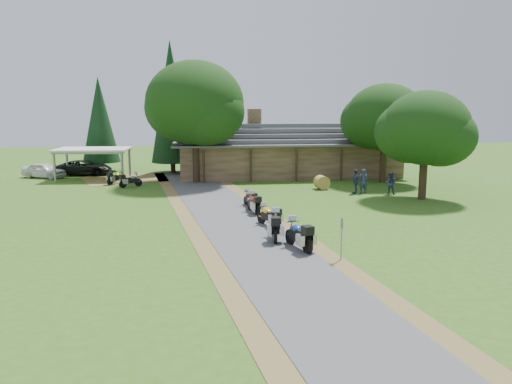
{
  "coord_description": "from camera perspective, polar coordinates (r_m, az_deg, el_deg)",
  "views": [
    {
      "loc": [
        -2.96,
        -22.61,
        6.52
      ],
      "look_at": [
        0.65,
        5.47,
        1.6
      ],
      "focal_mm": 35.0,
      "sensor_mm": 36.0,
      "label": 1
    }
  ],
  "objects": [
    {
      "name": "cedar_near",
      "position": [
        49.26,
        -9.65,
        9.5
      ],
      "size": [
        4.08,
        4.08,
        12.66
      ],
      "primitive_type": "cone",
      "color": "black",
      "rests_on": "ground"
    },
    {
      "name": "motorcycle_row_e",
      "position": [
        32.39,
        -0.7,
        -0.72
      ],
      "size": [
        1.0,
        1.76,
        1.14
      ],
      "primitive_type": null,
      "rotation": [
        0.0,
        0.0,
        1.86
      ],
      "color": "black",
      "rests_on": "ground"
    },
    {
      "name": "person_a",
      "position": [
        38.27,
        12.16,
        1.47
      ],
      "size": [
        0.64,
        0.47,
        2.16
      ],
      "primitive_type": "imported",
      "rotation": [
        0.0,
        0.0,
        3.09
      ],
      "color": "navy",
      "rests_on": "ground"
    },
    {
      "name": "oak_lodge_left",
      "position": [
        42.63,
        -6.97,
        8.35
      ],
      "size": [
        8.23,
        8.23,
        10.89
      ],
      "primitive_type": null,
      "color": "black",
      "rests_on": "ground"
    },
    {
      "name": "cedar_far",
      "position": [
        51.94,
        -17.4,
        7.35
      ],
      "size": [
        3.64,
        3.64,
        9.29
      ],
      "primitive_type": "cone",
      "color": "black",
      "rests_on": "ground"
    },
    {
      "name": "motorcycle_row_d",
      "position": [
        30.58,
        -0.27,
        -1.21
      ],
      "size": [
        0.98,
        1.99,
        1.3
      ],
      "primitive_type": null,
      "rotation": [
        0.0,
        0.0,
        1.77
      ],
      "color": "red",
      "rests_on": "ground"
    },
    {
      "name": "motorcycle_carport_b",
      "position": [
        41.57,
        -14.14,
        1.38
      ],
      "size": [
        1.78,
        1.47,
        1.2
      ],
      "primitive_type": null,
      "rotation": [
        0.0,
        0.0,
        0.6
      ],
      "color": "gray",
      "rests_on": "ground"
    },
    {
      "name": "hay_bale",
      "position": [
        39.66,
        7.53,
        1.1
      ],
      "size": [
        1.16,
        1.08,
        1.07
      ],
      "primitive_type": "cylinder",
      "rotation": [
        1.57,
        0.0,
        0.1
      ],
      "color": "#A7833D",
      "rests_on": "ground"
    },
    {
      "name": "person_c",
      "position": [
        37.94,
        11.3,
        1.43
      ],
      "size": [
        0.58,
        0.71,
        2.16
      ],
      "primitive_type": "imported",
      "rotation": [
        0.0,
        0.0,
        4.46
      ],
      "color": "navy",
      "rests_on": "ground"
    },
    {
      "name": "oak_lodge_right",
      "position": [
        43.89,
        14.49,
        6.88
      ],
      "size": [
        6.63,
        6.63,
        8.95
      ],
      "primitive_type": null,
      "color": "black",
      "rests_on": "ground"
    },
    {
      "name": "sign_post",
      "position": [
        21.52,
        9.74,
        -5.34
      ],
      "size": [
        0.34,
        0.06,
        1.86
      ],
      "primitive_type": null,
      "color": "gray",
      "rests_on": "ground"
    },
    {
      "name": "motorcycle_row_c",
      "position": [
        27.22,
        1.5,
        -2.66
      ],
      "size": [
        1.37,
        1.89,
        1.25
      ],
      "primitive_type": null,
      "rotation": [
        0.0,
        0.0,
        2.05
      ],
      "color": "gold",
      "rests_on": "ground"
    },
    {
      "name": "oak_driveway",
      "position": [
        36.63,
        18.75,
        5.44
      ],
      "size": [
        6.06,
        6.06,
        8.06
      ],
      "primitive_type": null,
      "color": "black",
      "rests_on": "ground"
    },
    {
      "name": "carport",
      "position": [
        47.03,
        -18.06,
        3.1
      ],
      "size": [
        6.56,
        4.56,
        2.75
      ],
      "primitive_type": null,
      "rotation": [
        0.0,
        0.0,
        -0.05
      ],
      "color": "silver",
      "rests_on": "ground"
    },
    {
      "name": "ground",
      "position": [
        23.71,
        0.12,
        -6.1
      ],
      "size": [
        120.0,
        120.0,
        0.0
      ],
      "primitive_type": "plane",
      "color": "#345919",
      "rests_on": "ground"
    },
    {
      "name": "motorcycle_row_a",
      "position": [
        22.99,
        4.89,
        -4.79
      ],
      "size": [
        1.25,
        2.22,
        1.44
      ],
      "primitive_type": null,
      "rotation": [
        0.0,
        0.0,
        1.85
      ],
      "color": "#1E3E9A",
      "rests_on": "ground"
    },
    {
      "name": "person_b",
      "position": [
        38.4,
        15.15,
        1.18
      ],
      "size": [
        0.67,
        0.63,
        1.91
      ],
      "primitive_type": "imported",
      "rotation": [
        0.0,
        0.0,
        2.53
      ],
      "color": "navy",
      "rests_on": "ground"
    },
    {
      "name": "driveway",
      "position": [
        27.5,
        -2.0,
        -3.86
      ],
      "size": [
        51.95,
        51.95,
        0.0
      ],
      "primitive_type": "plane",
      "rotation": [
        0.0,
        0.0,
        0.14
      ],
      "color": "#454547",
      "rests_on": "ground"
    },
    {
      "name": "car_white_sedan",
      "position": [
        49.41,
        -23.08,
        2.5
      ],
      "size": [
        4.19,
        5.64,
        1.73
      ],
      "primitive_type": "imported",
      "rotation": [
        0.0,
        0.0,
        1.13
      ],
      "color": "white",
      "rests_on": "ground"
    },
    {
      "name": "lodge",
      "position": [
        47.63,
        3.55,
        4.94
      ],
      "size": [
        21.4,
        9.4,
        4.9
      ],
      "primitive_type": null,
      "color": "brown",
      "rests_on": "ground"
    },
    {
      "name": "motorcycle_carport_a",
      "position": [
        43.54,
        -15.67,
        1.65
      ],
      "size": [
        1.54,
        1.63,
        1.16
      ],
      "primitive_type": null,
      "rotation": [
        0.0,
        0.0,
        0.84
      ],
      "color": "gold",
      "rests_on": "ground"
    },
    {
      "name": "car_dark_suv",
      "position": [
        49.97,
        -19.07,
        3.06
      ],
      "size": [
        2.74,
        5.72,
        2.13
      ],
      "primitive_type": "imported",
      "rotation": [
        0.0,
        0.0,
        1.5
      ],
      "color": "black",
      "rests_on": "ground"
    },
    {
      "name": "motorcycle_row_b",
      "position": [
        24.61,
        2.26,
        -3.75
      ],
      "size": [
        1.04,
        2.23,
        1.47
      ],
      "primitive_type": null,
      "rotation": [
        0.0,
        0.0,
        1.41
      ],
      "color": "#B3B7BB",
      "rests_on": "ground"
    }
  ]
}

